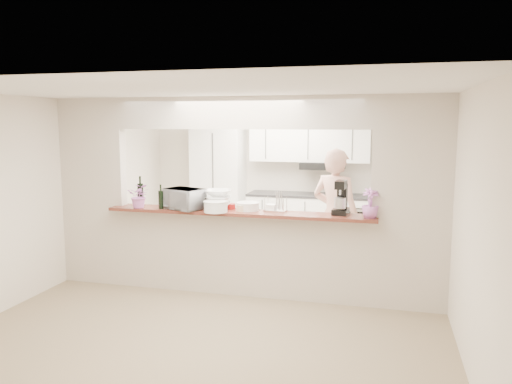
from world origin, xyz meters
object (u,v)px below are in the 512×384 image
(stand_mixer, at_px, (341,199))
(person, at_px, (335,217))
(refrigerator, at_px, (402,203))
(toaster_oven, at_px, (184,199))

(stand_mixer, xyz_separation_m, person, (-0.13, 0.74, -0.36))
(stand_mixer, bearing_deg, refrigerator, 72.84)
(refrigerator, distance_m, toaster_oven, 3.91)
(toaster_oven, relative_size, stand_mixer, 1.17)
(refrigerator, distance_m, person, 2.07)
(toaster_oven, bearing_deg, stand_mixer, 26.93)
(toaster_oven, distance_m, person, 2.05)
(toaster_oven, relative_size, person, 0.26)
(person, bearing_deg, refrigerator, -95.22)
(toaster_oven, distance_m, stand_mixer, 1.96)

